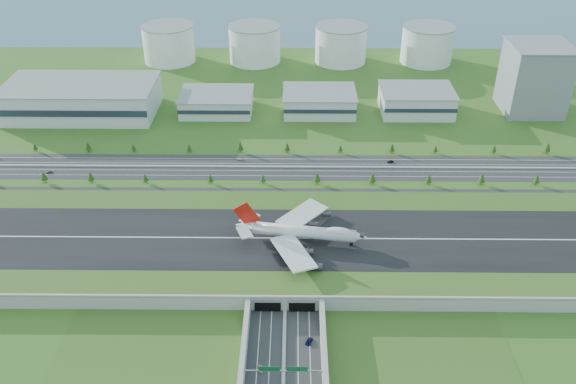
{
  "coord_description": "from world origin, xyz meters",
  "views": [
    {
      "loc": [
        3.87,
        -276.7,
        211.46
      ],
      "look_at": [
        0.71,
        35.0,
        16.99
      ],
      "focal_mm": 38.0,
      "sensor_mm": 36.0,
      "label": 1
    }
  ],
  "objects_px": {
    "fuel_tank_a": "(169,44)",
    "car_2": "(309,341)",
    "car_5": "(390,162)",
    "boeing_747": "(301,231)",
    "car_0": "(260,368)",
    "office_tower": "(534,79)",
    "car_4": "(49,172)",
    "car_7": "(239,159)"
  },
  "relations": [
    {
      "from": "car_0",
      "to": "car_5",
      "type": "bearing_deg",
      "value": 55.17
    },
    {
      "from": "boeing_747",
      "to": "car_4",
      "type": "bearing_deg",
      "value": 161.16
    },
    {
      "from": "fuel_tank_a",
      "to": "car_4",
      "type": "relative_size",
      "value": 11.98
    },
    {
      "from": "car_5",
      "to": "car_2",
      "type": "bearing_deg",
      "value": -39.21
    },
    {
      "from": "car_7",
      "to": "office_tower",
      "type": "bearing_deg",
      "value": 133.53
    },
    {
      "from": "car_0",
      "to": "car_7",
      "type": "xyz_separation_m",
      "value": [
        -24.59,
        193.41,
        -0.11
      ]
    },
    {
      "from": "car_5",
      "to": "car_7",
      "type": "height_order",
      "value": "car_5"
    },
    {
      "from": "office_tower",
      "to": "car_4",
      "type": "height_order",
      "value": "office_tower"
    },
    {
      "from": "car_0",
      "to": "office_tower",
      "type": "bearing_deg",
      "value": 42.13
    },
    {
      "from": "fuel_tank_a",
      "to": "car_2",
      "type": "xyz_separation_m",
      "value": [
        131.75,
        -381.29,
        -16.65
      ]
    },
    {
      "from": "office_tower",
      "to": "boeing_747",
      "type": "distance_m",
      "value": 275.49
    },
    {
      "from": "car_2",
      "to": "car_5",
      "type": "height_order",
      "value": "car_5"
    },
    {
      "from": "car_2",
      "to": "fuel_tank_a",
      "type": "bearing_deg",
      "value": -48.72
    },
    {
      "from": "car_0",
      "to": "car_7",
      "type": "bearing_deg",
      "value": 85.99
    },
    {
      "from": "boeing_747",
      "to": "car_7",
      "type": "height_order",
      "value": "boeing_747"
    },
    {
      "from": "boeing_747",
      "to": "car_0",
      "type": "bearing_deg",
      "value": -94.14
    },
    {
      "from": "boeing_747",
      "to": "car_5",
      "type": "xyz_separation_m",
      "value": [
        64.59,
        104.67,
        -13.66
      ]
    },
    {
      "from": "boeing_747",
      "to": "car_5",
      "type": "distance_m",
      "value": 123.75
    },
    {
      "from": "car_4",
      "to": "car_2",
      "type": "bearing_deg",
      "value": -154.05
    },
    {
      "from": "car_0",
      "to": "car_4",
      "type": "distance_m",
      "value": 232.24
    },
    {
      "from": "car_7",
      "to": "fuel_tank_a",
      "type": "bearing_deg",
      "value": -134.83
    },
    {
      "from": "car_5",
      "to": "boeing_747",
      "type": "bearing_deg",
      "value": -51.53
    },
    {
      "from": "office_tower",
      "to": "car_0",
      "type": "xyz_separation_m",
      "value": [
        -210.39,
        -283.19,
        -26.55
      ]
    },
    {
      "from": "car_4",
      "to": "car_7",
      "type": "xyz_separation_m",
      "value": [
        129.71,
        19.83,
        0.01
      ]
    },
    {
      "from": "office_tower",
      "to": "car_7",
      "type": "distance_m",
      "value": 252.96
    },
    {
      "from": "fuel_tank_a",
      "to": "car_7",
      "type": "xyz_separation_m",
      "value": [
        85.02,
        -204.78,
        -16.66
      ]
    },
    {
      "from": "car_2",
      "to": "car_5",
      "type": "relative_size",
      "value": 1.14
    },
    {
      "from": "office_tower",
      "to": "fuel_tank_a",
      "type": "relative_size",
      "value": 1.1
    },
    {
      "from": "car_0",
      "to": "car_7",
      "type": "distance_m",
      "value": 194.96
    },
    {
      "from": "car_0",
      "to": "car_2",
      "type": "height_order",
      "value": "car_0"
    },
    {
      "from": "car_4",
      "to": "car_7",
      "type": "distance_m",
      "value": 131.22
    },
    {
      "from": "office_tower",
      "to": "boeing_747",
      "type": "bearing_deg",
      "value": -134.19
    },
    {
      "from": "fuel_tank_a",
      "to": "car_5",
      "type": "relative_size",
      "value": 10.87
    },
    {
      "from": "car_2",
      "to": "car_0",
      "type": "bearing_deg",
      "value": 59.57
    },
    {
      "from": "car_0",
      "to": "car_4",
      "type": "bearing_deg",
      "value": 120.38
    },
    {
      "from": "fuel_tank_a",
      "to": "car_7",
      "type": "bearing_deg",
      "value": -67.45
    },
    {
      "from": "fuel_tank_a",
      "to": "car_5",
      "type": "distance_m",
      "value": 283.8
    },
    {
      "from": "boeing_747",
      "to": "car_4",
      "type": "height_order",
      "value": "boeing_747"
    },
    {
      "from": "office_tower",
      "to": "car_2",
      "type": "xyz_separation_m",
      "value": [
        -188.25,
        -266.29,
        -26.65
      ]
    },
    {
      "from": "boeing_747",
      "to": "car_0",
      "type": "distance_m",
      "value": 88.91
    },
    {
      "from": "office_tower",
      "to": "car_7",
      "type": "height_order",
      "value": "office_tower"
    },
    {
      "from": "boeing_747",
      "to": "car_0",
      "type": "xyz_separation_m",
      "value": [
        -18.56,
        -85.88,
        -13.59
      ]
    }
  ]
}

